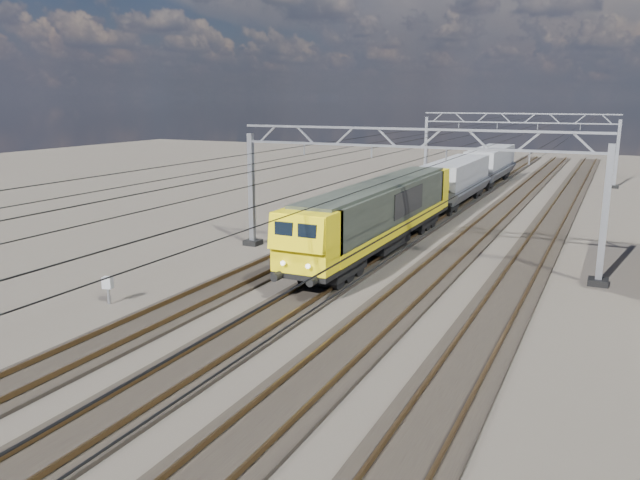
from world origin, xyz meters
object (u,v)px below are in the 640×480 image
at_px(catenary_gantry_mid, 407,190).
at_px(catenary_gantry_far, 516,145).
at_px(trackside_cabinet, 108,284).
at_px(hopper_wagon_mid, 490,162).
at_px(locomotive, 380,212).
at_px(hopper_wagon_lead, 456,178).

bearing_deg(catenary_gantry_mid, catenary_gantry_far, 90.00).
relative_size(catenary_gantry_mid, trackside_cabinet, 16.63).
bearing_deg(trackside_cabinet, hopper_wagon_mid, 65.72).
xyz_separation_m(catenary_gantry_mid, catenary_gantry_far, (0.00, 36.00, 0.00)).
xyz_separation_m(locomotive, trackside_cabinet, (-7.20, -13.63, -1.42)).
xyz_separation_m(hopper_wagon_lead, trackside_cabinet, (-7.20, -31.32, -1.33)).
relative_size(catenary_gantry_mid, hopper_wagon_lead, 1.53).
xyz_separation_m(locomotive, hopper_wagon_lead, (-0.00, 17.70, -0.09)).
bearing_deg(catenary_gantry_far, locomotive, -93.32).
xyz_separation_m(catenary_gantry_far, locomotive, (-2.00, -34.47, -1.58)).
height_order(catenary_gantry_mid, trackside_cabinet, catenary_gantry_mid).
distance_m(locomotive, trackside_cabinet, 15.48).
relative_size(catenary_gantry_far, hopper_wagon_mid, 1.53).
distance_m(catenary_gantry_mid, hopper_wagon_lead, 19.40).
relative_size(locomotive, trackside_cabinet, 17.63).
bearing_deg(locomotive, catenary_gantry_mid, -37.43).
bearing_deg(hopper_wagon_mid, catenary_gantry_mid, -86.58).
height_order(catenary_gantry_mid, locomotive, catenary_gantry_mid).
distance_m(hopper_wagon_lead, hopper_wagon_mid, 14.20).
bearing_deg(trackside_cabinet, hopper_wagon_lead, 61.76).
distance_m(catenary_gantry_far, hopper_wagon_mid, 3.66).
relative_size(catenary_gantry_far, trackside_cabinet, 16.63).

